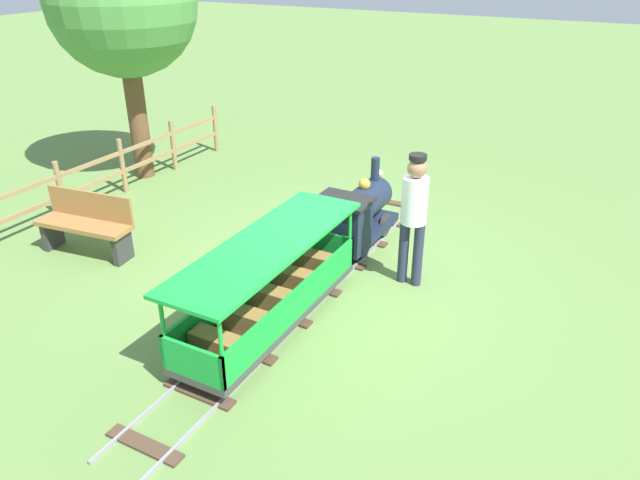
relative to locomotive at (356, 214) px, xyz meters
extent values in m
plane|color=#608442|center=(0.00, -0.90, -0.48)|extent=(60.00, 60.00, 0.00)
cube|color=gray|center=(-0.25, -1.21, -0.46)|extent=(0.02, 6.40, 0.04)
cube|color=gray|center=(0.25, -1.21, -0.46)|extent=(0.02, 6.40, 0.04)
cube|color=#4C3828|center=(0.00, -4.05, -0.47)|extent=(0.73, 0.14, 0.03)
cube|color=#4C3828|center=(0.00, -3.34, -0.47)|extent=(0.73, 0.14, 0.03)
cube|color=#4C3828|center=(0.00, -2.63, -0.47)|extent=(0.73, 0.14, 0.03)
cube|color=#4C3828|center=(0.00, -1.92, -0.47)|extent=(0.73, 0.14, 0.03)
cube|color=#4C3828|center=(0.00, -1.21, -0.47)|extent=(0.73, 0.14, 0.03)
cube|color=#4C3828|center=(0.00, -0.50, -0.47)|extent=(0.73, 0.14, 0.03)
cube|color=#4C3828|center=(0.00, 0.21, -0.47)|extent=(0.73, 0.14, 0.03)
cube|color=#4C3828|center=(0.00, 0.92, -0.47)|extent=(0.73, 0.14, 0.03)
cube|color=#4C3828|center=(0.00, 1.64, -0.47)|extent=(0.73, 0.14, 0.03)
cube|color=#192338|center=(0.00, 0.09, -0.27)|extent=(0.61, 1.40, 0.10)
cylinder|color=#192338|center=(0.00, 0.29, 0.08)|extent=(0.44, 0.85, 0.44)
cylinder|color=#B7932D|center=(0.00, 0.72, 0.08)|extent=(0.37, 0.02, 0.37)
cylinder|color=#192338|center=(0.00, 0.59, 0.45)|extent=(0.12, 0.12, 0.31)
sphere|color=#B7932D|center=(0.00, 0.24, 0.35)|extent=(0.16, 0.16, 0.16)
cube|color=#192338|center=(0.00, -0.38, 0.05)|extent=(0.61, 0.45, 0.55)
cube|color=black|center=(0.00, -0.38, 0.35)|extent=(0.69, 0.53, 0.04)
sphere|color=#F2EAB2|center=(0.00, 0.75, 0.34)|extent=(0.10, 0.10, 0.10)
cylinder|color=#2D2D2D|center=(-0.25, 0.44, -0.28)|extent=(0.05, 0.32, 0.32)
cylinder|color=#2D2D2D|center=(0.25, 0.44, -0.28)|extent=(0.05, 0.32, 0.32)
cylinder|color=#2D2D2D|center=(-0.25, -0.26, -0.28)|extent=(0.05, 0.32, 0.32)
cylinder|color=#2D2D2D|center=(0.25, -0.26, -0.28)|extent=(0.05, 0.32, 0.32)
cube|color=#3F3F3F|center=(0.00, -2.11, -0.30)|extent=(0.69, 2.60, 0.08)
cube|color=green|center=(-0.33, -2.11, -0.09)|extent=(0.04, 2.60, 0.35)
cube|color=green|center=(0.33, -2.11, -0.09)|extent=(0.04, 2.60, 0.35)
cube|color=green|center=(0.00, -0.83, -0.09)|extent=(0.69, 0.04, 0.35)
cube|color=green|center=(0.00, -3.39, -0.09)|extent=(0.69, 0.04, 0.35)
cylinder|color=green|center=(-0.32, -0.86, 0.11)|extent=(0.04, 0.04, 0.75)
cylinder|color=green|center=(0.32, -0.86, 0.11)|extent=(0.04, 0.04, 0.75)
cylinder|color=green|center=(-0.32, -3.36, 0.11)|extent=(0.04, 0.04, 0.75)
cylinder|color=green|center=(0.32, -3.36, 0.11)|extent=(0.04, 0.04, 0.75)
cube|color=green|center=(0.00, -2.11, 0.51)|extent=(0.79, 2.70, 0.04)
cube|color=olive|center=(0.00, -3.03, -0.14)|extent=(0.53, 0.20, 0.24)
cube|color=olive|center=(0.00, -2.57, -0.14)|extent=(0.53, 0.20, 0.24)
cube|color=olive|center=(0.00, -2.11, -0.14)|extent=(0.53, 0.20, 0.24)
cube|color=olive|center=(0.00, -1.65, -0.14)|extent=(0.53, 0.20, 0.24)
cube|color=olive|center=(0.00, -1.19, -0.14)|extent=(0.53, 0.20, 0.24)
cylinder|color=#262626|center=(-0.25, -1.20, -0.32)|extent=(0.04, 0.24, 0.24)
cylinder|color=#262626|center=(0.25, -1.20, -0.32)|extent=(0.04, 0.24, 0.24)
cylinder|color=#262626|center=(-0.25, -3.02, -0.32)|extent=(0.04, 0.24, 0.24)
cylinder|color=#262626|center=(0.25, -3.02, -0.32)|extent=(0.04, 0.24, 0.24)
cylinder|color=#282D47|center=(0.88, -0.54, -0.08)|extent=(0.12, 0.12, 0.80)
cylinder|color=#282D47|center=(1.06, -0.54, -0.08)|extent=(0.12, 0.12, 0.80)
cylinder|color=white|center=(0.97, -0.54, 0.59)|extent=(0.30, 0.30, 0.55)
sphere|color=#936B4C|center=(0.97, -0.54, 0.98)|extent=(0.22, 0.22, 0.22)
cylinder|color=black|center=(0.97, -0.54, 1.11)|extent=(0.20, 0.20, 0.06)
cube|color=olive|center=(-3.03, -1.84, -0.06)|extent=(1.34, 0.56, 0.06)
cube|color=olive|center=(-3.05, -1.67, 0.14)|extent=(1.30, 0.20, 0.40)
cube|color=#333333|center=(-2.46, -1.77, -0.27)|extent=(0.12, 0.33, 0.42)
cube|color=#333333|center=(-3.59, -1.91, -0.27)|extent=(0.12, 0.33, 0.42)
cylinder|color=brown|center=(-4.46, 0.77, 0.55)|extent=(0.32, 0.32, 2.07)
sphere|color=#4C8E42|center=(-4.46, 0.77, 2.42)|extent=(2.37, 2.37, 2.37)
cylinder|color=#93754C|center=(-4.19, -1.21, -0.03)|extent=(0.08, 0.08, 0.90)
cylinder|color=#93754C|center=(-4.19, 0.02, -0.03)|extent=(0.08, 0.08, 0.90)
cylinder|color=#93754C|center=(-4.19, 1.26, -0.03)|extent=(0.08, 0.08, 0.90)
cylinder|color=#93754C|center=(-4.19, 2.49, -0.03)|extent=(0.08, 0.08, 0.90)
cube|color=#93754C|center=(-4.19, -1.21, 0.19)|extent=(0.04, 7.40, 0.06)
cube|color=#93754C|center=(-4.19, -1.21, -0.12)|extent=(0.04, 7.40, 0.06)
camera|label=1|loc=(2.97, -6.56, 3.21)|focal=33.46mm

